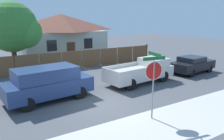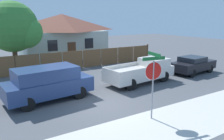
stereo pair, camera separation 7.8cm
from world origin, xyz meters
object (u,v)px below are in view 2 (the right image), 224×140
(red_suv, at_px, (48,83))
(parked_sedan, at_px, (193,64))
(stop_sign, at_px, (153,74))
(house, at_px, (63,35))
(oak_tree, at_px, (15,28))
(orange_pickup, at_px, (142,71))

(red_suv, relative_size, parked_sedan, 1.13)
(parked_sedan, distance_m, stop_sign, 9.88)
(house, relative_size, oak_tree, 1.65)
(house, distance_m, stop_sign, 17.82)
(house, bearing_deg, red_suv, -112.21)
(orange_pickup, bearing_deg, oak_tree, 124.36)
(orange_pickup, bearing_deg, parked_sedan, -6.23)
(oak_tree, relative_size, orange_pickup, 1.10)
(parked_sedan, bearing_deg, orange_pickup, 173.77)
(red_suv, bearing_deg, oak_tree, 86.19)
(oak_tree, bearing_deg, parked_sedan, -33.70)
(orange_pickup, bearing_deg, house, 89.71)
(parked_sedan, bearing_deg, red_suv, 174.06)
(oak_tree, xyz_separation_m, stop_sign, (3.64, -12.87, -1.60))
(oak_tree, relative_size, parked_sedan, 1.36)
(house, xyz_separation_m, stop_sign, (-1.96, -17.70, -0.49))
(orange_pickup, distance_m, parked_sedan, 5.33)
(parked_sedan, bearing_deg, oak_tree, 140.35)
(red_suv, bearing_deg, stop_sign, -60.65)
(stop_sign, bearing_deg, oak_tree, 116.46)
(stop_sign, bearing_deg, orange_pickup, 66.27)
(house, height_order, parked_sedan, house)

